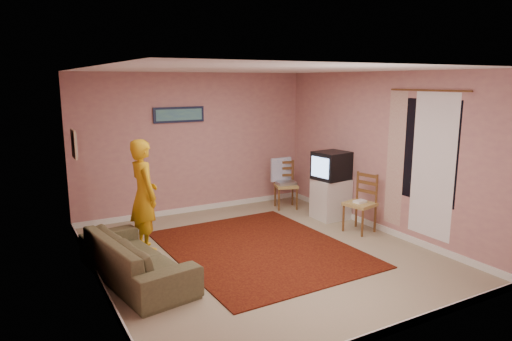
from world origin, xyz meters
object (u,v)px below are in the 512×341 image
tv_cabinet (331,199)px  crt_tv (332,166)px  chair_a (286,180)px  sofa (136,257)px  person (144,195)px  chair_b (360,197)px

tv_cabinet → crt_tv: 0.61m
tv_cabinet → chair_a: chair_a is taller
tv_cabinet → crt_tv: (-0.01, -0.00, 0.61)m
sofa → person: (0.40, 0.97, 0.53)m
chair_a → chair_b: 1.81m
chair_b → person: bearing=-118.8°
chair_a → chair_b: bearing=-61.9°
chair_a → person: bearing=-145.0°
tv_cabinet → chair_a: (-0.34, 0.96, 0.20)m
crt_tv → chair_a: size_ratio=1.23×
crt_tv → person: person is taller
tv_cabinet → sofa: tv_cabinet is taller
person → chair_a: bearing=-79.0°
sofa → person: bearing=-31.9°
chair_b → tv_cabinet: bearing=163.0°
chair_a → sofa: (-3.41, -1.82, -0.27)m
tv_cabinet → sofa: bearing=-167.0°
tv_cabinet → chair_b: size_ratio=1.38×
person → crt_tv: bearing=-96.7°
crt_tv → person: bearing=171.0°
tv_cabinet → person: person is taller
crt_tv → sofa: 3.90m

